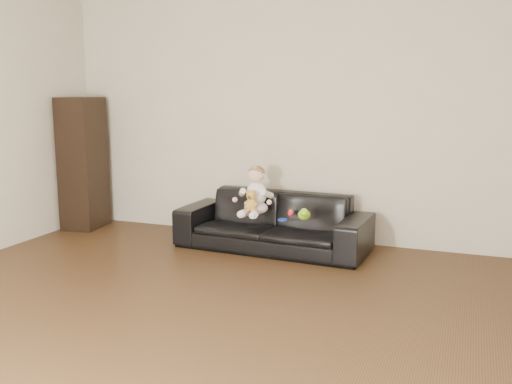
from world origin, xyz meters
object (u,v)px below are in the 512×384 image
at_px(baby, 256,193).
at_px(toy_rattle, 291,213).
at_px(teddy_bear, 251,201).
at_px(sofa, 273,222).
at_px(cabinet, 83,163).
at_px(toy_green, 304,215).
at_px(toy_blue_disc, 282,220).

bearing_deg(baby, toy_rattle, -1.17).
distance_m(baby, toy_rattle, 0.39).
bearing_deg(toy_rattle, teddy_bear, -152.43).
bearing_deg(baby, teddy_bear, -92.62).
xyz_separation_m(baby, toy_rattle, (0.35, 0.03, -0.18)).
xyz_separation_m(sofa, teddy_bear, (-0.13, -0.25, 0.25)).
bearing_deg(cabinet, toy_rattle, -11.31).
height_order(sofa, toy_rattle, sofa).
relative_size(cabinet, teddy_bear, 7.17).
xyz_separation_m(baby, toy_green, (0.51, -0.06, -0.16)).
bearing_deg(baby, toy_green, -13.36).
bearing_deg(toy_rattle, toy_green, -30.18).
height_order(sofa, teddy_bear, teddy_bear).
relative_size(cabinet, toy_rattle, 24.72).
xyz_separation_m(cabinet, toy_green, (2.68, -0.26, -0.33)).
height_order(teddy_bear, toy_rattle, teddy_bear).
bearing_deg(teddy_bear, toy_blue_disc, -11.65).
height_order(toy_rattle, toy_blue_disc, toy_rattle).
distance_m(teddy_bear, toy_green, 0.52).
relative_size(baby, teddy_bear, 2.30).
xyz_separation_m(baby, teddy_bear, (0.01, -0.14, -0.05)).
height_order(teddy_bear, toy_green, teddy_bear).
distance_m(cabinet, baby, 2.18).
bearing_deg(sofa, cabinet, -179.28).
height_order(sofa, cabinet, cabinet).
xyz_separation_m(sofa, toy_blue_disc, (0.18, -0.25, 0.09)).
bearing_deg(cabinet, teddy_bear, -16.51).
distance_m(sofa, toy_blue_disc, 0.33).
xyz_separation_m(teddy_bear, toy_rattle, (0.34, 0.18, -0.13)).
relative_size(toy_green, toy_rattle, 2.34).
height_order(toy_green, toy_rattle, toy_green).
xyz_separation_m(cabinet, toy_rattle, (2.52, -0.17, -0.35)).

